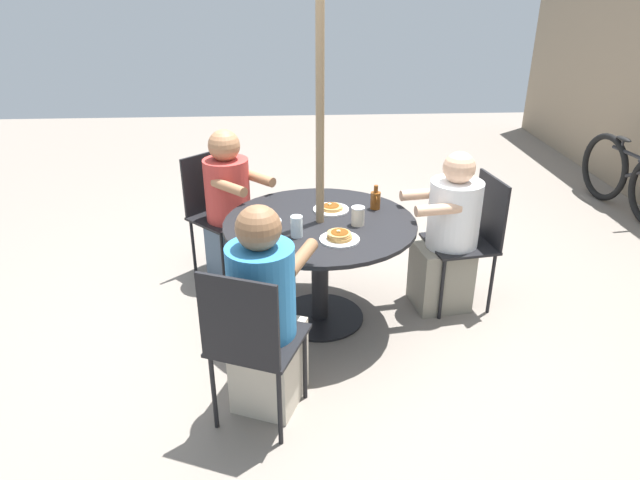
{
  "coord_description": "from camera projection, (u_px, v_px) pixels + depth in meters",
  "views": [
    {
      "loc": [
        3.25,
        -0.19,
        2.12
      ],
      "look_at": [
        0.0,
        0.0,
        0.58
      ],
      "focal_mm": 32.0,
      "sensor_mm": 36.0,
      "label": 1
    }
  ],
  "objects": [
    {
      "name": "ground_plane",
      "position": [
        320.0,
        317.0,
        3.85
      ],
      "size": [
        12.0,
        12.0,
        0.0
      ],
      "primitive_type": "plane",
      "color": "gray"
    },
    {
      "name": "patio_table",
      "position": [
        320.0,
        242.0,
        3.61
      ],
      "size": [
        1.21,
        1.21,
        0.71
      ],
      "color": "black",
      "rests_on": "ground"
    },
    {
      "name": "umbrella_pole",
      "position": [
        320.0,
        148.0,
        3.35
      ],
      "size": [
        0.05,
        0.05,
        2.35
      ],
      "primitive_type": "cylinder",
      "color": "#846B4C",
      "rests_on": "ground"
    },
    {
      "name": "patio_chair_north",
      "position": [
        472.0,
        234.0,
        3.82
      ],
      "size": [
        0.47,
        0.47,
        0.91
      ],
      "rotation": [
        0.0,
        0.0,
        -2.99
      ],
      "color": "black",
      "rests_on": "ground"
    },
    {
      "name": "diner_north",
      "position": [
        448.0,
        239.0,
        3.8
      ],
      "size": [
        0.4,
        0.52,
        1.1
      ],
      "rotation": [
        0.0,
        0.0,
        -2.99
      ],
      "color": "gray",
      "rests_on": "ground"
    },
    {
      "name": "patio_chair_east",
      "position": [
        216.0,
        207.0,
        4.26
      ],
      "size": [
        0.59,
        0.59,
        0.91
      ],
      "rotation": [
        0.0,
        0.0,
        -0.79
      ],
      "color": "black",
      "rests_on": "ground"
    },
    {
      "name": "diner_east",
      "position": [
        231.0,
        212.0,
        4.15
      ],
      "size": [
        0.55,
        0.55,
        1.13
      ],
      "rotation": [
        0.0,
        0.0,
        -0.79
      ],
      "color": "slate",
      "rests_on": "ground"
    },
    {
      "name": "patio_chair_south",
      "position": [
        251.0,
        338.0,
        2.73
      ],
      "size": [
        0.54,
        0.54,
        0.91
      ],
      "rotation": [
        0.0,
        0.0,
        1.19
      ],
      "color": "black",
      "rests_on": "ground"
    },
    {
      "name": "diner_south",
      "position": [
        265.0,
        318.0,
        2.87
      ],
      "size": [
        0.58,
        0.49,
        1.15
      ],
      "rotation": [
        0.0,
        0.0,
        1.19
      ],
      "color": "beige",
      "rests_on": "ground"
    },
    {
      "name": "pancake_plate_a",
      "position": [
        263.0,
        220.0,
        3.53
      ],
      "size": [
        0.23,
        0.23,
        0.05
      ],
      "color": "white",
      "rests_on": "patio_table"
    },
    {
      "name": "pancake_plate_b",
      "position": [
        331.0,
        208.0,
        3.71
      ],
      "size": [
        0.23,
        0.23,
        0.04
      ],
      "color": "white",
      "rests_on": "patio_table"
    },
    {
      "name": "pancake_plate_c",
      "position": [
        340.0,
        237.0,
        3.29
      ],
      "size": [
        0.23,
        0.23,
        0.06
      ],
      "color": "white",
      "rests_on": "patio_table"
    },
    {
      "name": "syrup_bottle",
      "position": [
        376.0,
        200.0,
        3.72
      ],
      "size": [
        0.09,
        0.07,
        0.16
      ],
      "color": "brown",
      "rests_on": "patio_table"
    },
    {
      "name": "coffee_cup",
      "position": [
        358.0,
        216.0,
        3.48
      ],
      "size": [
        0.08,
        0.08,
        0.12
      ],
      "color": "beige",
      "rests_on": "patio_table"
    },
    {
      "name": "drinking_glass_a",
      "position": [
        297.0,
        226.0,
        3.32
      ],
      "size": [
        0.07,
        0.07,
        0.13
      ],
      "primitive_type": "cylinder",
      "color": "silver",
      "rests_on": "patio_table"
    },
    {
      "name": "bicycle",
      "position": [
        629.0,
        178.0,
        5.4
      ],
      "size": [
        1.41,
        0.44,
        0.69
      ],
      "rotation": [
        0.0,
        0.0,
        0.12
      ],
      "color": "black",
      "rests_on": "ground"
    }
  ]
}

